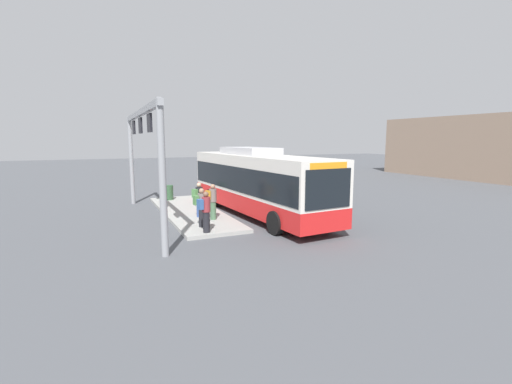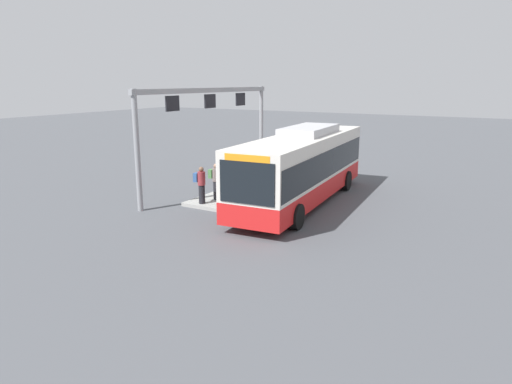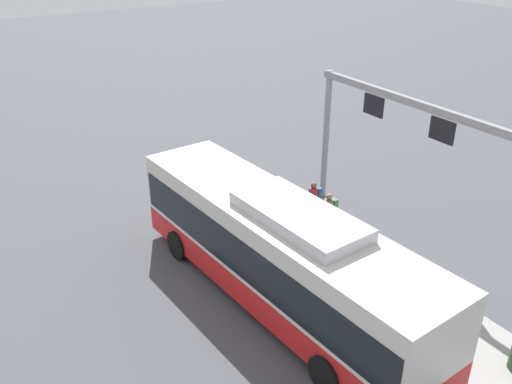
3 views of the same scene
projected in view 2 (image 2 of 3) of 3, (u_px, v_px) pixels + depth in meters
ground_plane at (302, 203)px, 21.30m from camera, size 120.00×120.00×0.00m
platform_curb at (262, 186)px, 24.20m from camera, size 10.00×2.80×0.16m
bus_main at (303, 164)px, 20.88m from camera, size 11.36×3.31×3.46m
person_boarding at (216, 180)px, 21.12m from camera, size 0.38×0.56×1.67m
person_waiting_near at (201, 184)px, 20.33m from camera, size 0.41×0.57×1.67m
person_waiting_mid at (244, 178)px, 21.67m from camera, size 0.38×0.55×1.67m
person_waiting_far at (246, 174)px, 22.57m from camera, size 0.50×0.60×1.67m
platform_sign_gantry at (210, 114)px, 23.61m from camera, size 11.15×0.24×5.20m
trash_bin at (288, 165)px, 27.58m from camera, size 0.52×0.52×0.90m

